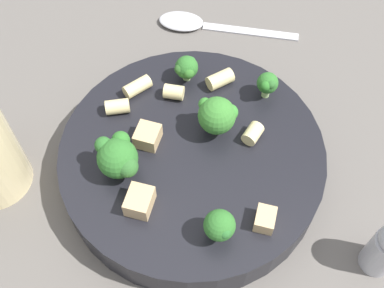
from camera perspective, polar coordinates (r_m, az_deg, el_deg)
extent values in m
plane|color=#5B5651|center=(0.51, 0.00, -3.10)|extent=(2.00, 2.00, 0.00)
cylinder|color=black|center=(0.50, 0.00, -1.92)|extent=(0.27, 0.27, 0.04)
cylinder|color=beige|center=(0.48, 0.00, -0.84)|extent=(0.24, 0.24, 0.01)
torus|color=black|center=(0.48, 0.00, -0.77)|extent=(0.26, 0.26, 0.00)
cylinder|color=#84AD60|center=(0.47, -8.53, -2.85)|extent=(0.01, 0.01, 0.01)
sphere|color=#2D6B28|center=(0.45, -8.82, -1.67)|extent=(0.04, 0.04, 0.04)
sphere|color=#2B6427|center=(0.45, -10.46, -0.14)|extent=(0.02, 0.02, 0.02)
sphere|color=#2D6128|center=(0.44, -7.69, -2.66)|extent=(0.02, 0.02, 0.02)
sphere|color=#2D6F27|center=(0.45, -8.44, 0.45)|extent=(0.02, 0.02, 0.02)
cylinder|color=#9EC175|center=(0.53, -0.63, 8.14)|extent=(0.01, 0.01, 0.01)
sphere|color=#2D6B28|center=(0.52, -0.64, 9.08)|extent=(0.02, 0.02, 0.02)
sphere|color=#2D5E24|center=(0.52, -1.47, 8.87)|extent=(0.01, 0.01, 0.01)
sphere|color=#275D28|center=(0.52, -0.23, 9.68)|extent=(0.01, 0.01, 0.01)
sphere|color=#2F6925|center=(0.51, -0.41, 8.41)|extent=(0.01, 0.01, 0.01)
cylinder|color=#93B766|center=(0.43, 3.18, -10.44)|extent=(0.01, 0.01, 0.01)
sphere|color=#2D6B28|center=(0.42, 3.28, -9.59)|extent=(0.03, 0.03, 0.03)
sphere|color=#2C6C29|center=(0.41, 2.22, -10.02)|extent=(0.01, 0.01, 0.01)
sphere|color=#29652A|center=(0.41, 3.83, -10.32)|extent=(0.01, 0.01, 0.01)
cylinder|color=#9EC175|center=(0.49, 2.86, 2.03)|extent=(0.01, 0.01, 0.01)
sphere|color=#387A2D|center=(0.47, 2.96, 3.38)|extent=(0.04, 0.04, 0.04)
sphere|color=#357C2C|center=(0.47, 1.56, 4.74)|extent=(0.01, 0.01, 0.01)
sphere|color=#347F2D|center=(0.47, 4.50, 3.76)|extent=(0.02, 0.02, 0.02)
cylinder|color=#9EC175|center=(0.52, 8.74, 6.19)|extent=(0.01, 0.01, 0.01)
sphere|color=#2D6B28|center=(0.51, 8.94, 7.16)|extent=(0.02, 0.02, 0.02)
sphere|color=#296923|center=(0.50, 8.67, 6.83)|extent=(0.01, 0.01, 0.01)
sphere|color=#2A5E27|center=(0.50, 9.31, 6.99)|extent=(0.01, 0.01, 0.01)
cylinder|color=beige|center=(0.52, -6.49, 6.76)|extent=(0.03, 0.03, 0.01)
cylinder|color=beige|center=(0.52, 3.34, 7.66)|extent=(0.03, 0.03, 0.02)
cylinder|color=beige|center=(0.51, -8.82, 4.40)|extent=(0.03, 0.02, 0.02)
cylinder|color=beige|center=(0.51, -2.17, 6.18)|extent=(0.02, 0.02, 0.02)
cylinder|color=beige|center=(0.48, 7.21, 1.24)|extent=(0.02, 0.02, 0.02)
cube|color=tan|center=(0.44, -6.23, -6.77)|extent=(0.02, 0.03, 0.02)
cube|color=tan|center=(0.48, -5.44, 0.45)|extent=(0.02, 0.03, 0.02)
cube|color=tan|center=(0.44, 8.65, -8.81)|extent=(0.02, 0.02, 0.02)
cylinder|color=#B2B2B7|center=(0.48, 21.70, -11.86)|extent=(0.03, 0.03, 0.05)
cube|color=silver|center=(0.65, 6.93, 13.14)|extent=(0.12, 0.02, 0.01)
ellipsoid|color=silver|center=(0.65, -1.29, 14.34)|extent=(0.06, 0.04, 0.01)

